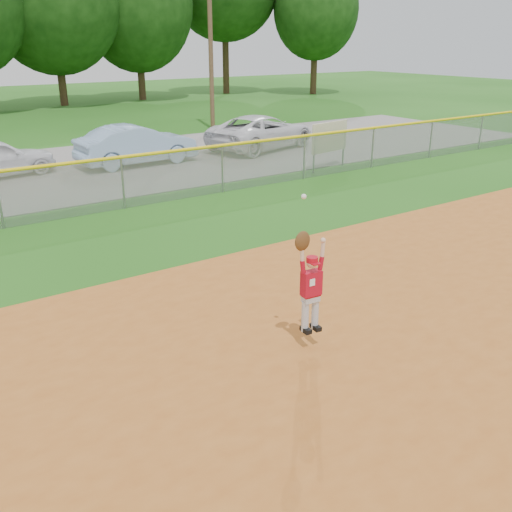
{
  "coord_description": "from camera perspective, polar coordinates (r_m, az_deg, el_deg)",
  "views": [
    {
      "loc": [
        -5.89,
        -5.35,
        4.64
      ],
      "look_at": [
        -0.67,
        2.27,
        1.1
      ],
      "focal_mm": 40.0,
      "sensor_mm": 36.0,
      "label": 1
    }
  ],
  "objects": [
    {
      "name": "car_white_b",
      "position": [
        25.74,
        0.57,
        12.3
      ],
      "size": [
        5.78,
        3.77,
        1.48
      ],
      "primitive_type": "imported",
      "rotation": [
        0.0,
        0.0,
        1.84
      ],
      "color": "silver",
      "rests_on": "parking_strip"
    },
    {
      "name": "ballplayer",
      "position": [
        8.75,
        5.41,
        -2.6
      ],
      "size": [
        0.56,
        0.25,
        2.24
      ],
      "color": "silver",
      "rests_on": "ground"
    },
    {
      "name": "outfield_fence",
      "position": [
        16.87,
        -13.21,
        7.53
      ],
      "size": [
        40.06,
        0.1,
        1.55
      ],
      "color": "gray",
      "rests_on": "ground"
    },
    {
      "name": "sponsor_sign",
      "position": [
        21.79,
        7.37,
        11.6
      ],
      "size": [
        1.96,
        0.4,
        1.76
      ],
      "color": "gray",
      "rests_on": "ground"
    },
    {
      "name": "ground",
      "position": [
        9.21,
        11.65,
        -9.76
      ],
      "size": [
        120.0,
        120.0,
        0.0
      ],
      "primitive_type": "plane",
      "color": "#1F5814",
      "rests_on": "ground"
    },
    {
      "name": "power_lines",
      "position": [
        28.21,
        -21.61,
        19.67
      ],
      "size": [
        19.4,
        0.24,
        9.0
      ],
      "color": "#4C3823",
      "rests_on": "ground"
    },
    {
      "name": "car_blue",
      "position": [
        22.88,
        -11.82,
        10.83
      ],
      "size": [
        4.66,
        1.76,
        1.52
      ],
      "primitive_type": "imported",
      "rotation": [
        0.0,
        0.0,
        1.6
      ],
      "color": "#8BACD0",
      "rests_on": "parking_strip"
    },
    {
      "name": "parking_strip",
      "position": [
        22.63,
        -18.78,
        8.05
      ],
      "size": [
        44.0,
        10.0,
        0.03
      ],
      "primitive_type": "cube",
      "color": "slate",
      "rests_on": "ground"
    }
  ]
}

